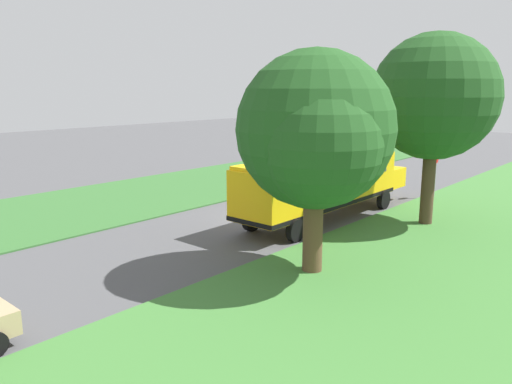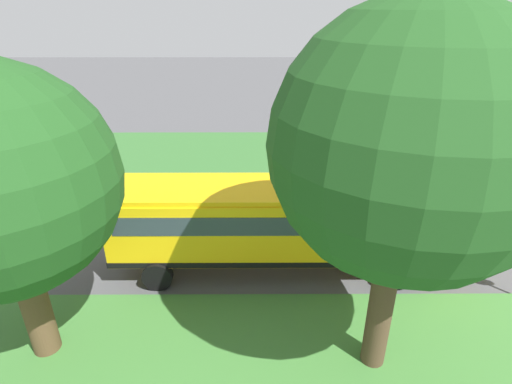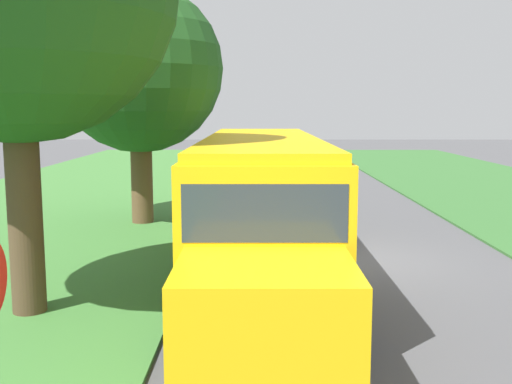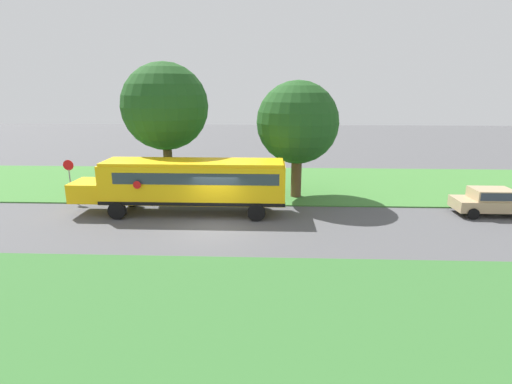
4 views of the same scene
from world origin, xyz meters
TOP-DOWN VIEW (x-y plane):
  - ground_plane at (0.00, 0.00)m, footprint 120.00×120.00m
  - grass_far_side at (9.00, 0.00)m, footprint 10.00×80.00m
  - school_bus at (-2.34, -1.71)m, footprint 2.85×12.42m
  - oak_tree_beside_bus at (-6.53, -4.16)m, footprint 5.74×5.74m

SIDE VIEW (x-z plane):
  - ground_plane at x=0.00m, z-range 0.00..0.00m
  - grass_far_side at x=9.00m, z-range 0.00..0.07m
  - school_bus at x=-2.34m, z-range 0.34..3.50m
  - oak_tree_beside_bus at x=-6.53m, z-range 1.44..10.33m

